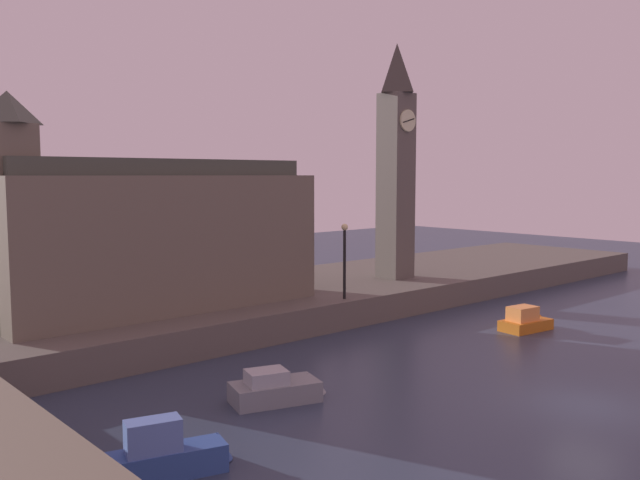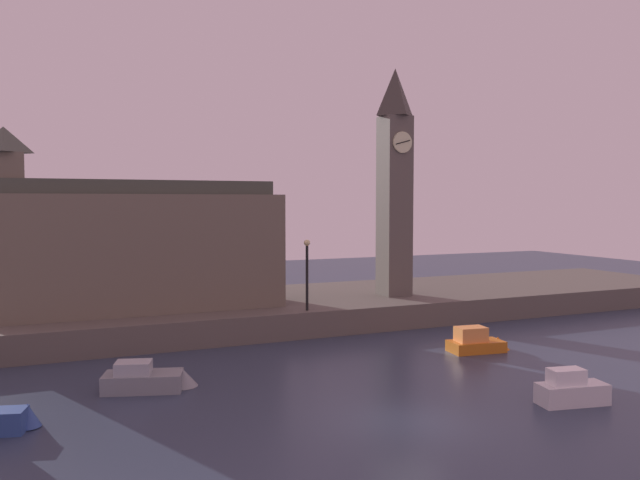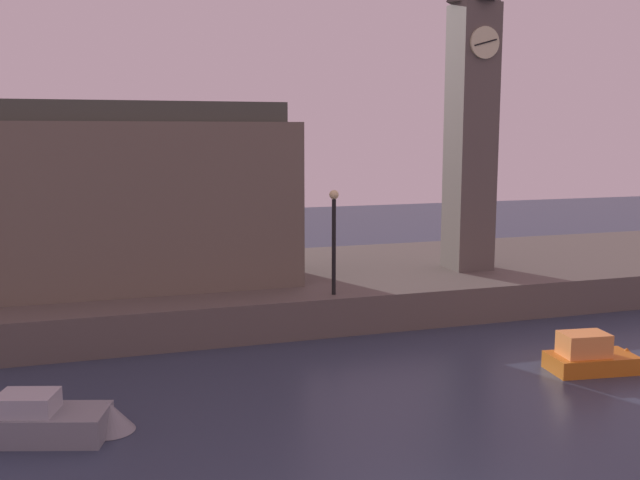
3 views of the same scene
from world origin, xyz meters
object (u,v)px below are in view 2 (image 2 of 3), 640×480
parliament_hall (133,246)px  streetlamp (307,267)px  boat_patrol_orange (480,343)px  boat_cruiser_grey (152,379)px  boat_ferry_white (576,390)px  clock_tower (395,179)px

parliament_hall → streetlamp: (9.02, -4.25, -1.14)m
parliament_hall → boat_patrol_orange: parliament_hall is taller
boat_cruiser_grey → parliament_hall: bearing=85.5°
streetlamp → boat_ferry_white: size_ratio=1.23×
boat_ferry_white → boat_patrol_orange: 8.81m
boat_ferry_white → boat_cruiser_grey: size_ratio=0.80×
streetlamp → boat_ferry_white: bearing=-73.6°
streetlamp → boat_patrol_orange: streetlamp is taller
streetlamp → boat_ferry_white: streetlamp is taller
boat_patrol_orange → boat_cruiser_grey: bearing=-179.7°
boat_ferry_white → boat_cruiser_grey: 16.80m
parliament_hall → boat_patrol_orange: bearing=-35.6°
boat_cruiser_grey → boat_ferry_white: bearing=-30.2°
boat_patrol_orange → boat_cruiser_grey: (-16.67, -0.09, 0.01)m
streetlamp → boat_ferry_white: 16.62m
parliament_hall → boat_ferry_white: bearing=-55.6°
parliament_hall → clock_tower: bearing=-3.3°
clock_tower → boat_ferry_white: size_ratio=4.52×
clock_tower → parliament_hall: (-16.67, 0.97, -4.06)m
boat_ferry_white → boat_patrol_orange: size_ratio=0.92×
boat_ferry_white → boat_patrol_orange: bearing=75.8°
clock_tower → streetlamp: size_ratio=3.67×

